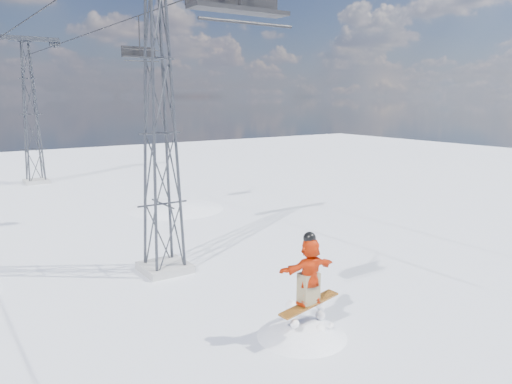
% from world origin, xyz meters
% --- Properties ---
extents(ground, '(120.00, 120.00, 0.00)m').
position_xyz_m(ground, '(0.00, 0.00, 0.00)').
color(ground, white).
rests_on(ground, ground).
extents(lift_tower_near, '(5.20, 1.80, 11.43)m').
position_xyz_m(lift_tower_near, '(0.80, 8.00, 5.47)').
color(lift_tower_near, '#999999').
rests_on(lift_tower_near, ground).
extents(lift_tower_far, '(5.20, 1.80, 11.43)m').
position_xyz_m(lift_tower_far, '(0.80, 33.00, 5.47)').
color(lift_tower_far, '#999999').
rests_on(lift_tower_far, ground).
extents(haul_cables, '(4.46, 51.00, 0.06)m').
position_xyz_m(haul_cables, '(0.80, 19.50, 10.85)').
color(haul_cables, black).
rests_on(haul_cables, ground).
extents(lift_chair_mid, '(1.81, 0.52, 2.25)m').
position_xyz_m(lift_chair_mid, '(3.00, 15.29, 9.05)').
color(lift_chair_mid, black).
rests_on(lift_chair_mid, ground).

